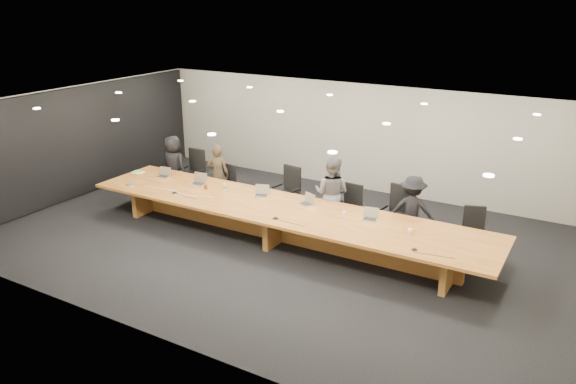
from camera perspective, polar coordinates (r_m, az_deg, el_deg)
name	(u,v)px	position (r m, az deg, el deg)	size (l,w,h in m)	color
ground	(281,240)	(11.96, -0.72, -4.94)	(12.00, 12.00, 0.00)	black
back_wall	(359,137)	(14.90, 7.20, 5.56)	(12.00, 0.02, 2.80)	beige
left_wall_panel	(80,143)	(15.27, -20.33, 4.73)	(0.08, 7.84, 2.74)	black
conference_table	(281,218)	(11.76, -0.73, -2.63)	(9.00, 1.80, 0.75)	brown
chair_far_left	(192,172)	(14.67, -9.76, 1.97)	(0.61, 0.61, 1.20)	black
chair_left	(224,184)	(13.94, -6.50, 0.77)	(0.51, 0.51, 1.00)	black
chair_mid_left	(286,191)	(13.11, -0.21, 0.09)	(0.60, 0.60, 1.18)	black
chair_mid_right	(349,208)	(12.30, 6.17, -1.67)	(0.54, 0.54, 1.06)	black
chair_right	(395,214)	(11.94, 10.86, -2.21)	(0.61, 0.61, 1.21)	black
chair_far_right	(474,233)	(11.66, 18.36, -3.93)	(0.52, 0.52, 1.02)	black
person_a	(174,165)	(14.79, -11.52, 2.69)	(0.75, 0.49, 1.54)	black
person_b	(218,174)	(13.92, -7.13, 1.80)	(0.55, 0.36, 1.50)	#30281A
person_c	(332,193)	(12.30, 4.46, -0.15)	(0.80, 0.62, 1.65)	#515153
person_d	(412,210)	(11.85, 12.50, -1.81)	(0.95, 0.55, 1.47)	black
laptop_a	(163,172)	(13.92, -12.61, 1.96)	(0.29, 0.21, 0.23)	tan
laptop_b	(197,179)	(13.20, -9.19, 1.31)	(0.34, 0.25, 0.27)	tan
laptop_c	(261,191)	(12.30, -2.76, 0.12)	(0.31, 0.22, 0.24)	#B7A98C
laptop_d	(306,199)	(11.80, 1.79, -0.73)	(0.30, 0.22, 0.24)	#BDB090
laptop_e	(370,214)	(11.10, 8.33, -2.27)	(0.30, 0.22, 0.24)	#BAAB8E
water_bottle	(225,187)	(12.66, -6.46, 0.47)	(0.06, 0.06, 0.20)	silver
amber_mug	(206,187)	(12.90, -8.36, 0.50)	(0.07, 0.07, 0.09)	#662A12
paper_cup_near	(344,213)	(11.31, 5.72, -2.16)	(0.07, 0.07, 0.08)	white
paper_cup_far	(410,231)	(10.64, 12.29, -3.93)	(0.08, 0.08, 0.10)	silver
notepad	(138,172)	(14.45, -14.95, 1.97)	(0.27, 0.22, 0.02)	white
lime_gadget	(138,171)	(14.44, -15.01, 2.04)	(0.18, 0.10, 0.03)	#5CB730
av_box	(130,185)	(13.52, -15.72, 0.72)	(0.19, 0.14, 0.03)	silver
mic_left	(174,192)	(12.77, -11.46, -0.03)	(0.13, 0.13, 0.03)	black
mic_center	(275,218)	(11.10, -1.29, -2.64)	(0.13, 0.13, 0.03)	black
mic_right	(415,249)	(10.02, 12.74, -5.67)	(0.12, 0.12, 0.03)	black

